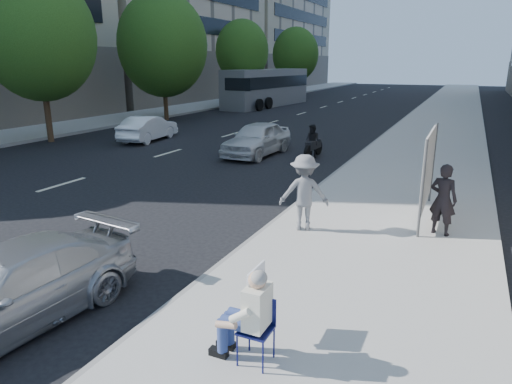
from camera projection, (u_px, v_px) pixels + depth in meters
The scene contains 16 objects.
ground at pixel (197, 234), 10.80m from camera, with size 160.00×160.00×0.00m, color black.
near_sidewalk at pixel (437, 131), 26.62m from camera, with size 5.00×120.00×0.15m, color #A9A79E.
far_sidewalk at pixel (149, 114), 35.00m from camera, with size 4.50×120.00×0.15m, color #A9A79E.
tree_far_b at pixel (38, 36), 21.90m from camera, with size 5.40×5.40×8.24m.
tree_far_c at pixel (163, 45), 30.66m from camera, with size 6.00×6.00×8.47m.
tree_far_d at pixel (242, 51), 41.17m from camera, with size 4.80×4.80×7.65m.
tree_far_e at pixel (295, 55), 53.42m from camera, with size 5.40×5.40×7.89m.
seated_protester at pixel (249, 309), 5.84m from camera, with size 0.83×1.11×1.31m.
jogger at pixel (304, 193), 10.48m from camera, with size 1.14×0.66×1.77m, color slate.
pedestrian_woman at pixel (443, 200), 10.19m from camera, with size 0.60×0.39×1.63m, color black.
protest_banner at pixel (428, 169), 11.21m from camera, with size 0.08×3.06×2.20m.
parked_sedan at pixel (7, 290), 6.89m from camera, with size 1.71×4.21×1.22m, color #9D9FA4.
white_sedan_near at pixel (257, 139), 19.80m from camera, with size 1.70×4.24×1.44m, color silver.
white_sedan_mid at pixel (148, 128), 23.52m from camera, with size 1.36×3.89×1.28m, color white.
motorcycle at pixel (313, 143), 19.25m from camera, with size 0.74×2.05×1.42m.
bus at pixel (267, 88), 41.94m from camera, with size 3.70×12.26×3.30m.
Camera 1 is at (5.52, -8.59, 3.93)m, focal length 32.00 mm.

